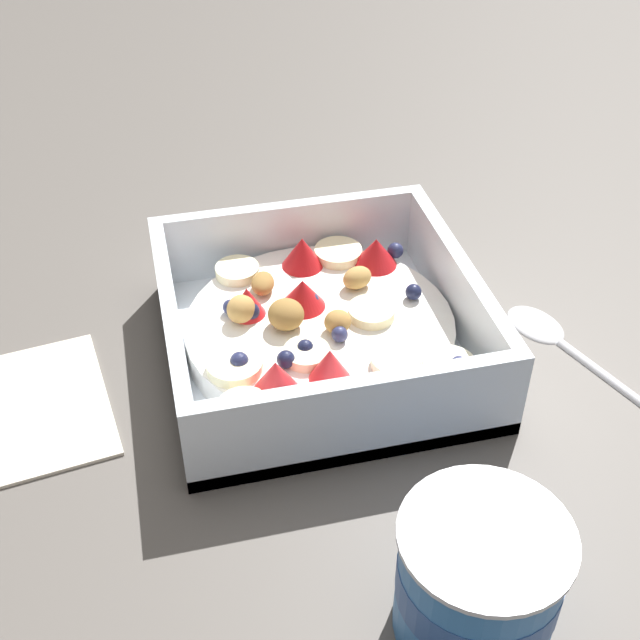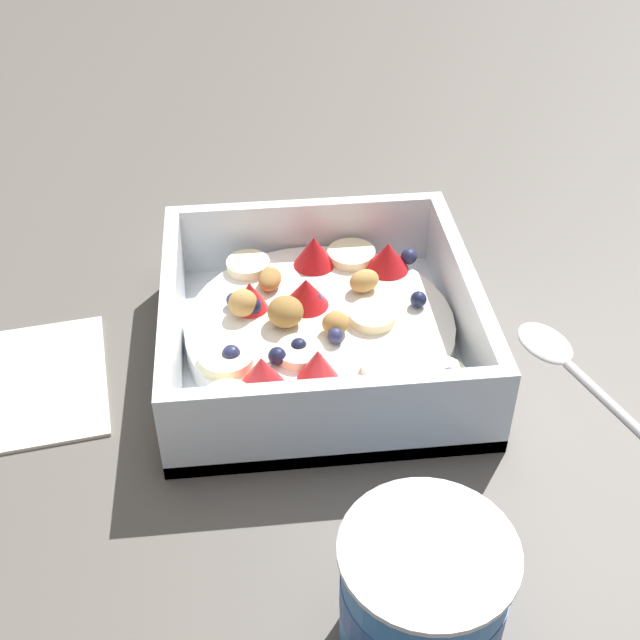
{
  "view_description": "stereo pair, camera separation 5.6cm",
  "coord_description": "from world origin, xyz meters",
  "px_view_note": "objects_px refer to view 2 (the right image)",
  "views": [
    {
      "loc": [
        0.08,
        0.41,
        0.38
      ],
      "look_at": [
        -0.02,
        -0.01,
        0.03
      ],
      "focal_mm": 47.07,
      "sensor_mm": 36.0,
      "label": 1
    },
    {
      "loc": [
        0.03,
        0.42,
        0.38
      ],
      "look_at": [
        -0.02,
        -0.01,
        0.03
      ],
      "focal_mm": 47.07,
      "sensor_mm": 36.0,
      "label": 2
    }
  ],
  "objects_px": {
    "yogurt_cup": "(423,595)",
    "folded_napkin": "(14,381)",
    "spoon": "(570,361)",
    "fruit_bowl": "(319,329)"
  },
  "relations": [
    {
      "from": "folded_napkin",
      "to": "spoon",
      "type": "bearing_deg",
      "value": 176.62
    },
    {
      "from": "spoon",
      "to": "yogurt_cup",
      "type": "distance_m",
      "value": 0.24
    },
    {
      "from": "fruit_bowl",
      "to": "yogurt_cup",
      "type": "relative_size",
      "value": 2.5
    },
    {
      "from": "spoon",
      "to": "folded_napkin",
      "type": "distance_m",
      "value": 0.37
    },
    {
      "from": "spoon",
      "to": "fruit_bowl",
      "type": "bearing_deg",
      "value": -10.4
    },
    {
      "from": "yogurt_cup",
      "to": "folded_napkin",
      "type": "height_order",
      "value": "yogurt_cup"
    },
    {
      "from": "fruit_bowl",
      "to": "spoon",
      "type": "xyz_separation_m",
      "value": [
        -0.17,
        0.03,
        -0.02
      ]
    },
    {
      "from": "fruit_bowl",
      "to": "spoon",
      "type": "relative_size",
      "value": 1.21
    },
    {
      "from": "folded_napkin",
      "to": "fruit_bowl",
      "type": "bearing_deg",
      "value": -177.51
    },
    {
      "from": "spoon",
      "to": "folded_napkin",
      "type": "xyz_separation_m",
      "value": [
        0.37,
        -0.02,
        -0.0
      ]
    }
  ]
}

